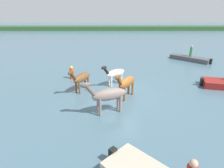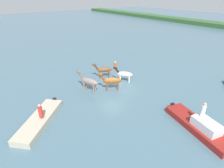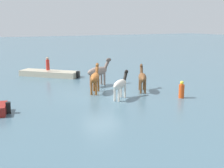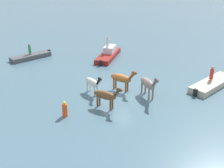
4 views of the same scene
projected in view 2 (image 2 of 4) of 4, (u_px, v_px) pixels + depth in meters
ground_plane at (112, 88)px, 20.24m from camera, size 181.88×181.88×0.00m
horse_gray_outer at (89, 81)px, 19.12m from camera, size 2.62×1.40×2.07m
horse_dark_mare at (111, 81)px, 19.39m from camera, size 1.70×2.34×1.97m
horse_pinto_flank at (124, 74)px, 21.22m from camera, size 1.99×1.71×1.77m
horse_mid_herd at (104, 70)px, 22.32m from camera, size 1.46×2.27×1.85m
boat_tender_starboard at (40, 121)px, 14.80m from camera, size 5.00×5.03×0.77m
boat_motor_center at (199, 127)px, 13.96m from camera, size 5.93×2.87×1.37m
person_boatman_standing at (40, 111)px, 14.31m from camera, size 0.32×0.32×1.19m
person_helmsman_aft at (203, 110)px, 13.39m from camera, size 0.32×0.32×1.19m
buoy_channel_marker at (115, 66)px, 24.93m from camera, size 0.36×0.36×1.14m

